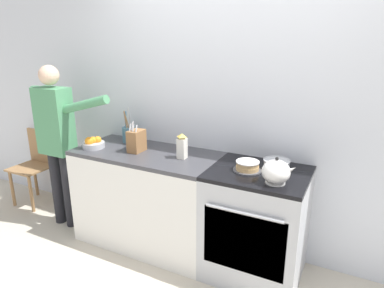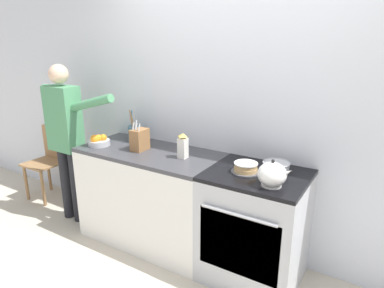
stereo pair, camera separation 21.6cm
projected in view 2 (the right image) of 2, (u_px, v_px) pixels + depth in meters
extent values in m
plane|color=beige|center=(198.00, 283.00, 2.75)|extent=(16.00, 16.00, 0.00)
cube|color=silver|center=(238.00, 110.00, 2.90)|extent=(8.00, 0.04, 2.60)
cube|color=white|center=(151.00, 198.00, 3.23)|extent=(1.32, 0.64, 0.87)
cube|color=#3D3D42|center=(149.00, 152.00, 3.10)|extent=(1.32, 0.64, 0.03)
cube|color=#B7BABF|center=(254.00, 228.00, 2.71)|extent=(0.75, 0.64, 0.88)
cube|color=black|center=(238.00, 245.00, 2.45)|extent=(0.62, 0.01, 0.48)
cylinder|color=#B7BABF|center=(238.00, 215.00, 2.36)|extent=(0.56, 0.02, 0.02)
cube|color=black|center=(257.00, 175.00, 2.58)|extent=(0.75, 0.64, 0.03)
cylinder|color=#4C4C51|center=(246.00, 172.00, 2.60)|extent=(0.22, 0.22, 0.01)
cylinder|color=tan|center=(246.00, 169.00, 2.59)|extent=(0.18, 0.18, 0.03)
cylinder|color=tan|center=(246.00, 166.00, 2.58)|extent=(0.17, 0.17, 0.03)
cylinder|color=white|center=(246.00, 163.00, 2.57)|extent=(0.18, 0.18, 0.01)
cylinder|color=white|center=(271.00, 185.00, 2.36)|extent=(0.14, 0.14, 0.01)
ellipsoid|color=white|center=(272.00, 174.00, 2.34)|extent=(0.20, 0.20, 0.17)
cone|color=white|center=(286.00, 173.00, 2.28)|extent=(0.10, 0.04, 0.09)
sphere|color=black|center=(273.00, 161.00, 2.31)|extent=(0.02, 0.02, 0.02)
cylinder|color=#B7BABF|center=(276.00, 167.00, 2.61)|extent=(0.20, 0.20, 0.07)
torus|color=#B7BABF|center=(276.00, 163.00, 2.60)|extent=(0.21, 0.21, 0.01)
cube|color=olive|center=(140.00, 140.00, 3.09)|extent=(0.11, 0.16, 0.19)
cylinder|color=#B2B2B7|center=(133.00, 126.00, 3.03)|extent=(0.01, 0.03, 0.07)
cylinder|color=#B2B2B7|center=(136.00, 127.00, 3.02)|extent=(0.01, 0.03, 0.07)
cylinder|color=#B2B2B7|center=(139.00, 127.00, 3.00)|extent=(0.01, 0.03, 0.07)
cylinder|color=#B2B2B7|center=(136.00, 125.00, 3.06)|extent=(0.01, 0.04, 0.08)
cylinder|color=#477084|center=(134.00, 133.00, 3.38)|extent=(0.12, 0.12, 0.15)
cylinder|color=#A37A51|center=(132.00, 123.00, 3.33)|extent=(0.05, 0.02, 0.25)
cylinder|color=#B7BABF|center=(136.00, 121.00, 3.33)|extent=(0.01, 0.04, 0.29)
cylinder|color=#A37A51|center=(133.00, 123.00, 3.32)|extent=(0.06, 0.04, 0.26)
cylinder|color=teal|center=(132.00, 123.00, 3.35)|extent=(0.02, 0.04, 0.25)
cylinder|color=#B7BABF|center=(99.00, 143.00, 3.24)|extent=(0.20, 0.20, 0.05)
sphere|color=orange|center=(103.00, 138.00, 3.24)|extent=(0.07, 0.07, 0.07)
sphere|color=orange|center=(95.00, 139.00, 3.19)|extent=(0.08, 0.08, 0.08)
sphere|color=orange|center=(99.00, 138.00, 3.22)|extent=(0.07, 0.07, 0.07)
cube|color=white|center=(183.00, 148.00, 2.88)|extent=(0.07, 0.07, 0.17)
pyramid|color=#E0BC4C|center=(183.00, 135.00, 2.85)|extent=(0.07, 0.07, 0.03)
cylinder|color=black|center=(66.00, 183.00, 3.66)|extent=(0.11, 0.11, 0.79)
cylinder|color=black|center=(76.00, 186.00, 3.58)|extent=(0.11, 0.11, 0.79)
cube|color=#4C8E60|center=(64.00, 119.00, 3.41)|extent=(0.34, 0.20, 0.65)
cylinder|color=#4C8E60|center=(49.00, 112.00, 3.50)|extent=(0.08, 0.08, 0.55)
cylinder|color=#4C8E60|center=(90.00, 103.00, 3.15)|extent=(0.55, 0.08, 0.22)
sphere|color=beige|center=(58.00, 74.00, 3.28)|extent=(0.19, 0.19, 0.19)
cylinder|color=#997047|center=(26.00, 183.00, 4.11)|extent=(0.04, 0.04, 0.44)
cylinder|color=#997047|center=(43.00, 188.00, 3.95)|extent=(0.04, 0.04, 0.44)
cylinder|color=#997047|center=(49.00, 174.00, 4.37)|extent=(0.04, 0.04, 0.44)
cylinder|color=#997047|center=(66.00, 179.00, 4.21)|extent=(0.04, 0.04, 0.44)
cube|color=#997047|center=(44.00, 163.00, 4.09)|extent=(0.40, 0.40, 0.02)
cube|color=#997047|center=(55.00, 143.00, 4.18)|extent=(0.40, 0.03, 0.40)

